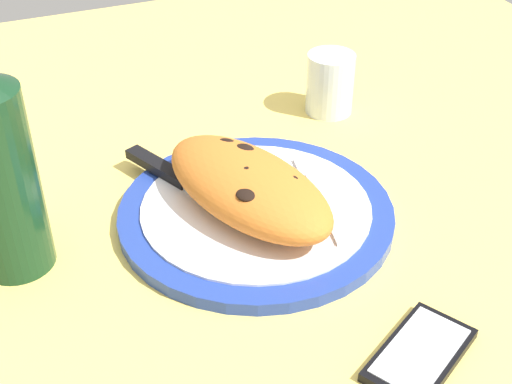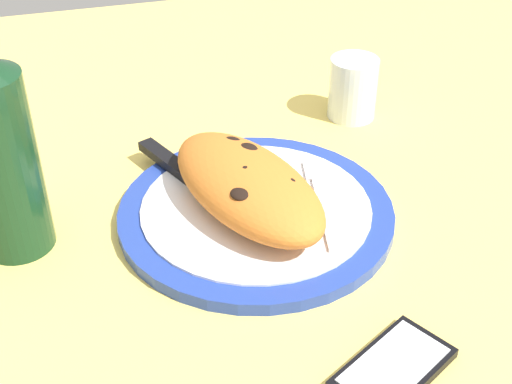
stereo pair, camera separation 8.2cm
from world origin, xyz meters
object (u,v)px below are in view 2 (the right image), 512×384
plate (256,213)px  water_glass (353,92)px  calzone (248,187)px  smartphone (393,369)px  fork (319,195)px  knife (180,170)px

plate → water_glass: (20.21, -20.36, 3.00)cm
calzone → smartphone: bearing=-165.5°
plate → fork: fork is taller
plate → fork: size_ratio=1.84×
fork → knife: 17.72cm
calzone → fork: (0.18, -8.81, -2.96)cm
smartphone → water_glass: bearing=-17.8°
calzone → plate: bearing=-72.4°
smartphone → water_glass: water_glass is taller
fork → water_glass: size_ratio=1.97×
smartphone → water_glass: size_ratio=1.49×
fork → water_glass: (20.36, -12.60, 1.83)cm
knife → plate: bearing=-142.1°
fork → smartphone: 25.89cm
smartphone → knife: bearing=20.0°
knife → water_glass: size_ratio=2.41×
knife → water_glass: water_glass is taller
plate → smartphone: bearing=-167.9°
knife → calzone: bearing=-147.3°
water_glass → knife: bearing=111.6°
calzone → smartphone: calzone is taller
calzone → fork: size_ratio=1.55×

